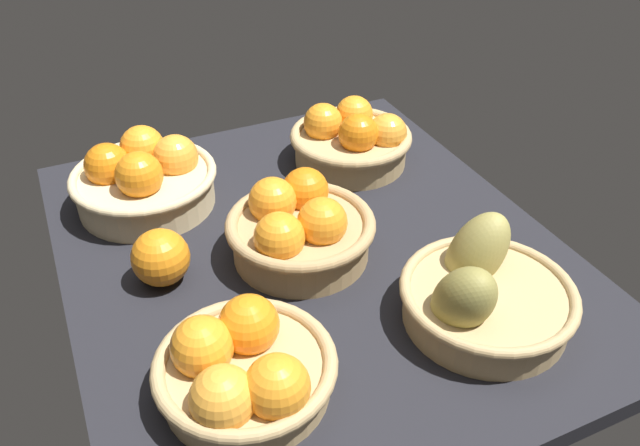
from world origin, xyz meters
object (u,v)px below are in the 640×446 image
(basket_far_right, at_px, (144,178))
(loose_orange_front_gap, at_px, (161,257))
(basket_center, at_px, (299,228))
(basket_near_left_pears, at_px, (482,294))
(basket_far_left, at_px, (243,369))
(basket_near_right, at_px, (352,139))

(basket_far_right, distance_m, loose_orange_front_gap, 0.21)
(basket_center, relative_size, basket_near_left_pears, 0.96)
(basket_far_right, xyz_separation_m, loose_orange_front_gap, (-0.21, 0.02, -0.01))
(basket_near_left_pears, distance_m, basket_far_left, 0.32)
(basket_far_right, bearing_deg, basket_near_right, -93.11)
(basket_far_left, bearing_deg, basket_near_right, -39.94)
(basket_far_left, relative_size, loose_orange_front_gap, 2.62)
(basket_near_left_pears, distance_m, basket_far_right, 0.57)
(basket_far_left, bearing_deg, loose_orange_front_gap, 9.16)
(basket_center, distance_m, basket_near_left_pears, 0.28)
(basket_far_right, bearing_deg, basket_far_left, -177.94)
(basket_near_left_pears, xyz_separation_m, basket_near_right, (0.44, -0.03, 0.00))
(basket_near_right, relative_size, loose_orange_front_gap, 2.68)
(basket_far_right, bearing_deg, basket_center, -142.60)
(basket_center, bearing_deg, basket_near_right, -42.69)
(basket_center, height_order, basket_far_left, basket_center)
(basket_near_right, bearing_deg, loose_orange_front_gap, 115.34)
(basket_near_right, bearing_deg, basket_far_right, 86.89)
(basket_center, distance_m, basket_far_right, 0.29)
(basket_center, height_order, basket_far_right, basket_far_right)
(basket_near_right, height_order, loose_orange_front_gap, basket_near_right)
(basket_far_right, bearing_deg, loose_orange_front_gap, 173.82)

